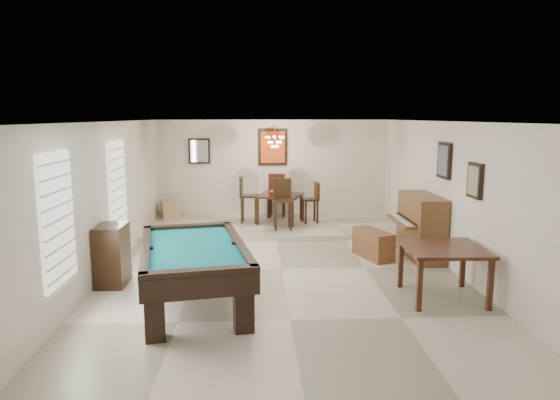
{
  "coord_description": "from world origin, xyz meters",
  "views": [
    {
      "loc": [
        -0.45,
        -8.54,
        2.69
      ],
      "look_at": [
        0.0,
        0.6,
        1.15
      ],
      "focal_mm": 32.0,
      "sensor_mm": 36.0,
      "label": 1
    }
  ],
  "objects": [
    {
      "name": "ground_plane",
      "position": [
        0.0,
        0.0,
        -0.01
      ],
      "size": [
        6.0,
        9.0,
        0.02
      ],
      "primitive_type": "cube",
      "color": "beige"
    },
    {
      "name": "wall_back",
      "position": [
        0.0,
        4.5,
        1.3
      ],
      "size": [
        6.0,
        0.04,
        2.6
      ],
      "primitive_type": "cube",
      "color": "silver",
      "rests_on": "ground_plane"
    },
    {
      "name": "wall_front",
      "position": [
        0.0,
        -4.5,
        1.3
      ],
      "size": [
        6.0,
        0.04,
        2.6
      ],
      "primitive_type": "cube",
      "color": "silver",
      "rests_on": "ground_plane"
    },
    {
      "name": "wall_left",
      "position": [
        -3.0,
        0.0,
        1.3
      ],
      "size": [
        0.04,
        9.0,
        2.6
      ],
      "primitive_type": "cube",
      "color": "silver",
      "rests_on": "ground_plane"
    },
    {
      "name": "wall_right",
      "position": [
        3.0,
        0.0,
        1.3
      ],
      "size": [
        0.04,
        9.0,
        2.6
      ],
      "primitive_type": "cube",
      "color": "silver",
      "rests_on": "ground_plane"
    },
    {
      "name": "ceiling",
      "position": [
        0.0,
        0.0,
        2.6
      ],
      "size": [
        6.0,
        9.0,
        0.04
      ],
      "primitive_type": "cube",
      "color": "white",
      "rests_on": "wall_back"
    },
    {
      "name": "dining_step",
      "position": [
        0.0,
        3.25,
        0.06
      ],
      "size": [
        6.0,
        2.5,
        0.12
      ],
      "primitive_type": "cube",
      "color": "beige",
      "rests_on": "ground_plane"
    },
    {
      "name": "window_left_front",
      "position": [
        -2.97,
        -2.2,
        1.4
      ],
      "size": [
        0.06,
        1.0,
        1.7
      ],
      "primitive_type": "cube",
      "color": "white",
      "rests_on": "wall_left"
    },
    {
      "name": "window_left_rear",
      "position": [
        -2.97,
        0.6,
        1.4
      ],
      "size": [
        0.06,
        1.0,
        1.7
      ],
      "primitive_type": "cube",
      "color": "white",
      "rests_on": "wall_left"
    },
    {
      "name": "pool_table",
      "position": [
        -1.34,
        -1.64,
        0.43
      ],
      "size": [
        1.88,
        2.83,
        0.87
      ],
      "primitive_type": null,
      "rotation": [
        0.0,
        0.0,
        0.19
      ],
      "color": "black",
      "rests_on": "ground_plane"
    },
    {
      "name": "square_table",
      "position": [
        2.32,
        -1.53,
        0.39
      ],
      "size": [
        1.17,
        1.17,
        0.79
      ],
      "primitive_type": null,
      "rotation": [
        0.0,
        0.0,
        -0.03
      ],
      "color": "#34170D",
      "rests_on": "ground_plane"
    },
    {
      "name": "upright_piano",
      "position": [
        2.57,
        0.66,
        0.61
      ],
      "size": [
        0.81,
        1.45,
        1.21
      ],
      "primitive_type": null,
      "color": "brown",
      "rests_on": "ground_plane"
    },
    {
      "name": "piano_bench",
      "position": [
        1.79,
        0.66,
        0.27
      ],
      "size": [
        0.66,
        1.03,
        0.53
      ],
      "primitive_type": "cube",
      "rotation": [
        0.0,
        0.0,
        0.32
      ],
      "color": "brown",
      "rests_on": "ground_plane"
    },
    {
      "name": "apothecary_chest",
      "position": [
        -2.76,
        -0.67,
        0.49
      ],
      "size": [
        0.44,
        0.65,
        0.98
      ],
      "primitive_type": "cube",
      "color": "black",
      "rests_on": "ground_plane"
    },
    {
      "name": "dining_table",
      "position": [
        0.14,
        3.43,
        0.53
      ],
      "size": [
        1.25,
        1.25,
        0.81
      ],
      "primitive_type": null,
      "rotation": [
        0.0,
        0.0,
        -0.34
      ],
      "color": "black",
      "rests_on": "dining_step"
    },
    {
      "name": "flower_vase",
      "position": [
        0.14,
        3.43,
        1.07
      ],
      "size": [
        0.16,
        0.16,
        0.27
      ],
      "primitive_type": null,
      "rotation": [
        0.0,
        0.0,
        0.03
      ],
      "color": "red",
      "rests_on": "dining_table"
    },
    {
      "name": "dining_chair_south",
      "position": [
        0.16,
        2.69,
        0.7
      ],
      "size": [
        0.44,
        0.44,
        1.15
      ],
      "primitive_type": null,
      "rotation": [
        0.0,
        0.0,
        0.03
      ],
      "color": "black",
      "rests_on": "dining_step"
    },
    {
      "name": "dining_chair_north",
      "position": [
        0.1,
        4.21,
        0.69
      ],
      "size": [
        0.47,
        0.47,
        1.13
      ],
      "primitive_type": null,
      "rotation": [
        0.0,
        0.0,
        3.03
      ],
      "color": "black",
      "rests_on": "dining_step"
    },
    {
      "name": "dining_chair_west",
      "position": [
        -0.61,
        3.46,
        0.69
      ],
      "size": [
        0.45,
        0.45,
        1.13
      ],
      "primitive_type": null,
      "rotation": [
        0.0,
        0.0,
        1.5
      ],
      "color": "black",
      "rests_on": "dining_step"
    },
    {
      "name": "dining_chair_east",
      "position": [
        0.87,
        3.38,
        0.61
      ],
      "size": [
        0.41,
        0.41,
        0.99
      ],
      "primitive_type": null,
      "rotation": [
        0.0,
        0.0,
        -1.44
      ],
      "color": "black",
      "rests_on": "dining_step"
    },
    {
      "name": "corner_bench",
      "position": [
        -2.65,
        4.11,
        0.34
      ],
      "size": [
        0.52,
        0.58,
        0.43
      ],
      "primitive_type": "cube",
      "rotation": [
        0.0,
        0.0,
        0.33
      ],
      "color": "tan",
      "rests_on": "dining_step"
    },
    {
      "name": "chandelier",
      "position": [
        0.0,
        3.2,
        2.2
      ],
      "size": [
        0.44,
        0.44,
        0.6
      ],
      "primitive_type": null,
      "color": "#FFE5B2",
      "rests_on": "ceiling"
    },
    {
      "name": "back_painting",
      "position": [
        0.0,
        4.46,
        1.9
      ],
      "size": [
        0.75,
        0.06,
        0.95
      ],
      "primitive_type": "cube",
      "color": "#D84C14",
      "rests_on": "wall_back"
    },
    {
      "name": "back_mirror",
      "position": [
        -1.9,
        4.46,
        1.8
      ],
      "size": [
        0.55,
        0.06,
        0.65
      ],
      "primitive_type": "cube",
      "color": "white",
      "rests_on": "wall_back"
    },
    {
      "name": "right_picture_upper",
      "position": [
        2.96,
        0.3,
        1.9
      ],
      "size": [
        0.06,
        0.55,
        0.65
      ],
      "primitive_type": "cube",
      "color": "slate",
      "rests_on": "wall_right"
    },
    {
      "name": "right_picture_lower",
      "position": [
        2.96,
        -1.0,
        1.7
      ],
      "size": [
        0.06,
        0.45,
        0.55
      ],
      "primitive_type": "cube",
      "color": "gray",
      "rests_on": "wall_right"
    }
  ]
}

